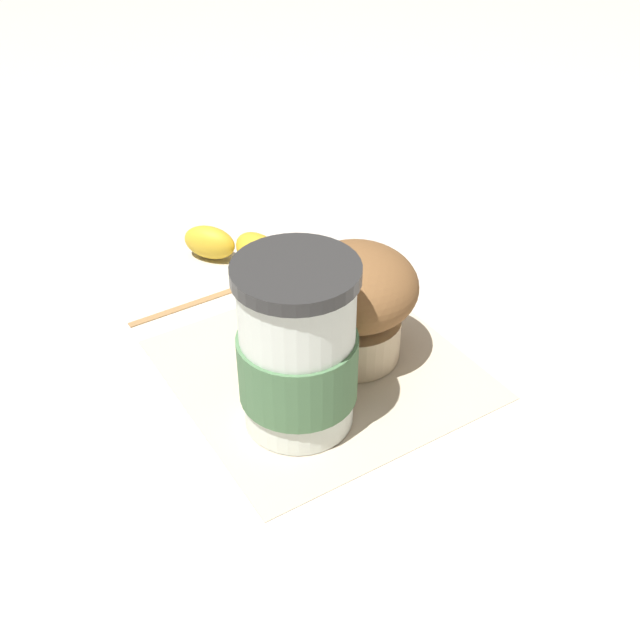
{
  "coord_description": "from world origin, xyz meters",
  "views": [
    {
      "loc": [
        -0.42,
        0.19,
        0.38
      ],
      "look_at": [
        0.0,
        0.0,
        0.05
      ],
      "focal_mm": 42.0,
      "sensor_mm": 36.0,
      "label": 1
    }
  ],
  "objects_px": {
    "coffee_cup": "(298,352)",
    "sugar_packet": "(300,256)",
    "muffin": "(355,299)",
    "banana": "(267,268)"
  },
  "relations": [
    {
      "from": "sugar_packet",
      "to": "coffee_cup",
      "type": "bearing_deg",
      "value": 157.22
    },
    {
      "from": "coffee_cup",
      "to": "muffin",
      "type": "relative_size",
      "value": 1.34
    },
    {
      "from": "muffin",
      "to": "banana",
      "type": "relative_size",
      "value": 0.5
    },
    {
      "from": "muffin",
      "to": "sugar_packet",
      "type": "distance_m",
      "value": 0.16
    },
    {
      "from": "muffin",
      "to": "sugar_packet",
      "type": "bearing_deg",
      "value": -6.4
    },
    {
      "from": "muffin",
      "to": "sugar_packet",
      "type": "relative_size",
      "value": 1.94
    },
    {
      "from": "coffee_cup",
      "to": "sugar_packet",
      "type": "bearing_deg",
      "value": -22.78
    },
    {
      "from": "coffee_cup",
      "to": "muffin",
      "type": "bearing_deg",
      "value": -53.88
    },
    {
      "from": "muffin",
      "to": "banana",
      "type": "distance_m",
      "value": 0.13
    },
    {
      "from": "coffee_cup",
      "to": "banana",
      "type": "distance_m",
      "value": 0.19
    }
  ]
}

